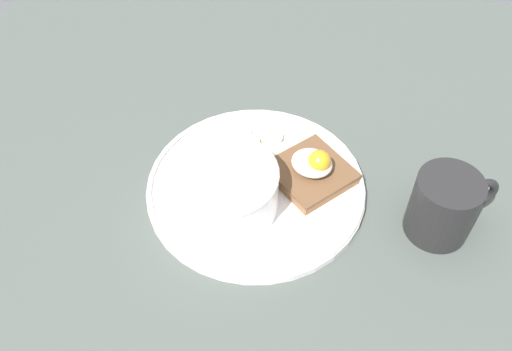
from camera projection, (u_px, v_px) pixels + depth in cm
name	position (u px, v px, depth cm)	size (l,w,h in cm)	color
ground_plane	(256.00, 195.00, 75.59)	(120.00, 120.00, 2.00)	#474D47
plate	(256.00, 187.00, 74.23)	(28.45, 28.45, 1.60)	white
oatmeal_bowl	(224.00, 189.00, 69.49)	(13.59, 13.59, 6.35)	white
toast_slice	(311.00, 173.00, 74.34)	(12.55, 12.55, 1.61)	brown
poached_egg	(314.00, 163.00, 72.63)	(5.37, 4.69, 3.55)	white
banana_slice_front	(250.00, 144.00, 78.13)	(3.85, 3.86, 1.32)	#F0EBBA
banana_slice_left	(271.00, 137.00, 79.21)	(4.30, 4.26, 1.07)	beige
banana_slice_back	(274.00, 152.00, 77.12)	(4.61, 4.60, 1.62)	#F4E8BE
banana_slice_right	(229.00, 150.00, 77.51)	(3.86, 3.84, 1.14)	beige
banana_slice_inner	(241.00, 133.00, 79.65)	(3.87, 3.83, 1.33)	beige
coffee_mug	(445.00, 205.00, 67.54)	(9.40, 9.53, 8.69)	black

